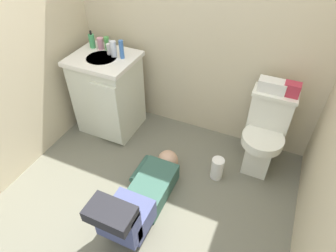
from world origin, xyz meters
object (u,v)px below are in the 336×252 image
Objects in this scene: toilet at (264,134)px; tissue_box at (272,86)px; vanity_cabinet at (108,93)px; paper_towel_roll at (217,168)px; bottle_pink at (100,44)px; bottle_green at (107,43)px; bottle_clear at (114,49)px; person_plumber at (140,197)px; bottle_blue at (122,49)px; toiletry_bag at (292,89)px; bottle_white at (109,49)px; faucet at (110,45)px; soap_dispenser at (92,41)px.

tissue_box is (-0.05, 0.09, 0.43)m from toilet.
vanity_cabinet reaches higher than paper_towel_roll.
tissue_box is 1.60m from bottle_pink.
bottle_green is 0.16m from bottle_clear.
vanity_cabinet reaches higher than toilet.
bottle_green reaches higher than bottle_pink.
person_plumber is (-0.75, -0.91, -0.19)m from toilet.
tissue_box reaches higher than person_plumber.
bottle_blue is at bearing -15.00° from bottle_pink.
bottle_clear reaches higher than toiletry_bag.
vanity_cabinet is 8.13× the size of bottle_white.
bottle_pink is at bearing 178.46° from toilet.
bottle_clear is at bearing 165.87° from paper_towel_roll.
toiletry_bag is at bearing 4.45° from bottle_clear.
faucet is 0.60× the size of soap_dispenser.
toilet is at bearing 3.28° from vanity_cabinet.
bottle_clear is at bearing 179.64° from bottle_blue.
tissue_box is at bearing 5.27° from bottle_blue.
soap_dispenser reaches higher than faucet.
toilet is 0.44m from tissue_box.
bottle_green is 0.24m from bottle_blue.
faucet is at bearing 129.31° from person_plumber.
soap_dispenser reaches higher than toilet.
toilet is at bearing -2.14° from faucet.
bottle_green reaches higher than vanity_cabinet.
bottle_white reaches higher than paper_towel_roll.
faucet reaches higher than toiletry_bag.
person_plumber is 1.54m from soap_dispenser.
soap_dispenser is at bearing -175.83° from bottle_pink.
vanity_cabinet is at bearing -88.69° from faucet.
faucet reaches higher than vanity_cabinet.
bottle_pink is at bearing -164.19° from bottle_green.
soap_dispenser is at bearing -173.99° from faucet.
paper_towel_roll is (1.21, -0.30, -0.76)m from bottle_white.
tissue_box is at bearing 1.66° from bottle_pink.
bottle_clear is (-1.45, -0.03, 0.52)m from toilet.
bottle_blue reaches higher than soap_dispenser.
bottle_white is at bearing -175.89° from tissue_box.
person_plumber is 1.37m from bottle_white.
bottle_white reaches higher than toilet.
person_plumber is 1.46m from toiletry_bag.
person_plumber is at bearing -129.38° from toilet.
bottle_white is at bearing 130.31° from person_plumber.
bottle_pink is 0.06m from bottle_green.
toiletry_bag reaches higher than vanity_cabinet.
faucet is at bearing 153.80° from bottle_blue.
vanity_cabinet is 0.49m from bottle_clear.
vanity_cabinet is at bearing -162.01° from bottle_blue.
bottle_green reaches higher than paper_towel_roll.
bottle_green is at bearing 132.95° from bottle_white.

